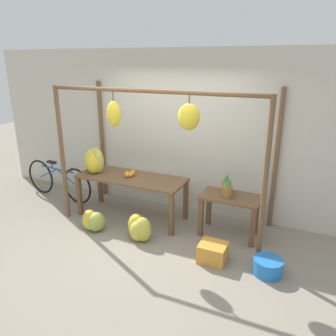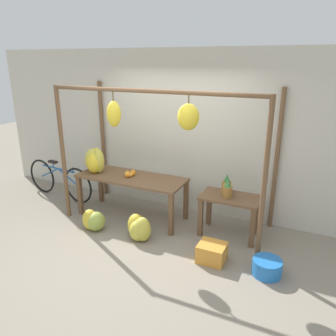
{
  "view_description": "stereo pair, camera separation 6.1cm",
  "coord_description": "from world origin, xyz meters",
  "px_view_note": "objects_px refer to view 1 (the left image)",
  "views": [
    {
      "loc": [
        2.11,
        -3.65,
        2.61
      ],
      "look_at": [
        0.08,
        0.8,
        0.99
      ],
      "focal_mm": 35.0,
      "sensor_mm": 36.0,
      "label": 1
    },
    {
      "loc": [
        2.16,
        -3.62,
        2.61
      ],
      "look_at": [
        0.08,
        0.8,
        0.99
      ],
      "focal_mm": 35.0,
      "sensor_mm": 36.0,
      "label": 2
    }
  ],
  "objects_px": {
    "fruit_crate_white": "(213,252)",
    "blue_bucket": "(268,266)",
    "banana_pile_ground_left": "(93,221)",
    "orange_pile": "(130,174)",
    "banana_pile_on_table": "(95,161)",
    "banana_pile_ground_right": "(139,228)",
    "parked_bicycle": "(58,180)",
    "pineapple_cluster": "(227,187)"
  },
  "relations": [
    {
      "from": "fruit_crate_white",
      "to": "blue_bucket",
      "type": "bearing_deg",
      "value": 0.78
    },
    {
      "from": "banana_pile_ground_left",
      "to": "orange_pile",
      "type": "bearing_deg",
      "value": 67.51
    },
    {
      "from": "banana_pile_on_table",
      "to": "banana_pile_ground_right",
      "type": "distance_m",
      "value": 1.51
    },
    {
      "from": "banana_pile_on_table",
      "to": "parked_bicycle",
      "type": "relative_size",
      "value": 0.27
    },
    {
      "from": "blue_bucket",
      "to": "banana_pile_on_table",
      "type": "bearing_deg",
      "value": 168.5
    },
    {
      "from": "banana_pile_on_table",
      "to": "banana_pile_ground_right",
      "type": "xyz_separation_m",
      "value": [
        1.18,
        -0.57,
        -0.75
      ]
    },
    {
      "from": "banana_pile_on_table",
      "to": "pineapple_cluster",
      "type": "bearing_deg",
      "value": 4.18
    },
    {
      "from": "orange_pile",
      "to": "banana_pile_ground_right",
      "type": "height_order",
      "value": "orange_pile"
    },
    {
      "from": "blue_bucket",
      "to": "parked_bicycle",
      "type": "relative_size",
      "value": 0.22
    },
    {
      "from": "fruit_crate_white",
      "to": "parked_bicycle",
      "type": "height_order",
      "value": "parked_bicycle"
    },
    {
      "from": "banana_pile_on_table",
      "to": "banana_pile_ground_right",
      "type": "relative_size",
      "value": 1.07
    },
    {
      "from": "banana_pile_ground_left",
      "to": "banana_pile_ground_right",
      "type": "relative_size",
      "value": 1.06
    },
    {
      "from": "orange_pile",
      "to": "blue_bucket",
      "type": "height_order",
      "value": "orange_pile"
    },
    {
      "from": "banana_pile_on_table",
      "to": "orange_pile",
      "type": "height_order",
      "value": "banana_pile_on_table"
    },
    {
      "from": "fruit_crate_white",
      "to": "blue_bucket",
      "type": "relative_size",
      "value": 0.98
    },
    {
      "from": "banana_pile_ground_right",
      "to": "fruit_crate_white",
      "type": "relative_size",
      "value": 1.19
    },
    {
      "from": "banana_pile_on_table",
      "to": "banana_pile_ground_left",
      "type": "bearing_deg",
      "value": -59.41
    },
    {
      "from": "pineapple_cluster",
      "to": "parked_bicycle",
      "type": "relative_size",
      "value": 0.21
    },
    {
      "from": "banana_pile_ground_right",
      "to": "parked_bicycle",
      "type": "relative_size",
      "value": 0.26
    },
    {
      "from": "blue_bucket",
      "to": "banana_pile_ground_left",
      "type": "bearing_deg",
      "value": 179.98
    },
    {
      "from": "banana_pile_ground_left",
      "to": "parked_bicycle",
      "type": "xyz_separation_m",
      "value": [
        -1.41,
        0.79,
        0.2
      ]
    },
    {
      "from": "orange_pile",
      "to": "fruit_crate_white",
      "type": "height_order",
      "value": "orange_pile"
    },
    {
      "from": "parked_bicycle",
      "to": "banana_pile_ground_right",
      "type": "bearing_deg",
      "value": -18.37
    },
    {
      "from": "blue_bucket",
      "to": "parked_bicycle",
      "type": "bearing_deg",
      "value": 169.13
    },
    {
      "from": "banana_pile_ground_left",
      "to": "fruit_crate_white",
      "type": "distance_m",
      "value": 1.98
    },
    {
      "from": "parked_bicycle",
      "to": "orange_pile",
      "type": "bearing_deg",
      "value": -3.03
    },
    {
      "from": "pineapple_cluster",
      "to": "parked_bicycle",
      "type": "distance_m",
      "value": 3.37
    },
    {
      "from": "orange_pile",
      "to": "pineapple_cluster",
      "type": "height_order",
      "value": "pineapple_cluster"
    },
    {
      "from": "orange_pile",
      "to": "banana_pile_ground_left",
      "type": "relative_size",
      "value": 0.6
    },
    {
      "from": "orange_pile",
      "to": "parked_bicycle",
      "type": "distance_m",
      "value": 1.76
    },
    {
      "from": "orange_pile",
      "to": "blue_bucket",
      "type": "xyz_separation_m",
      "value": [
        2.42,
        -0.7,
        -0.67
      ]
    },
    {
      "from": "pineapple_cluster",
      "to": "parked_bicycle",
      "type": "height_order",
      "value": "pineapple_cluster"
    },
    {
      "from": "fruit_crate_white",
      "to": "parked_bicycle",
      "type": "relative_size",
      "value": 0.21
    },
    {
      "from": "banana_pile_ground_left",
      "to": "parked_bicycle",
      "type": "bearing_deg",
      "value": 150.77
    },
    {
      "from": "orange_pile",
      "to": "parked_bicycle",
      "type": "bearing_deg",
      "value": 176.97
    },
    {
      "from": "orange_pile",
      "to": "banana_pile_ground_left",
      "type": "bearing_deg",
      "value": -112.49
    },
    {
      "from": "pineapple_cluster",
      "to": "banana_pile_ground_left",
      "type": "height_order",
      "value": "pineapple_cluster"
    },
    {
      "from": "orange_pile",
      "to": "fruit_crate_white",
      "type": "xyz_separation_m",
      "value": [
        1.69,
        -0.71,
        -0.65
      ]
    },
    {
      "from": "pineapple_cluster",
      "to": "banana_pile_ground_right",
      "type": "distance_m",
      "value": 1.47
    },
    {
      "from": "banana_pile_ground_right",
      "to": "parked_bicycle",
      "type": "xyz_separation_m",
      "value": [
        -2.22,
        0.74,
        0.18
      ]
    },
    {
      "from": "banana_pile_ground_left",
      "to": "banana_pile_on_table",
      "type": "bearing_deg",
      "value": 120.59
    },
    {
      "from": "orange_pile",
      "to": "blue_bucket",
      "type": "relative_size",
      "value": 0.74
    }
  ]
}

